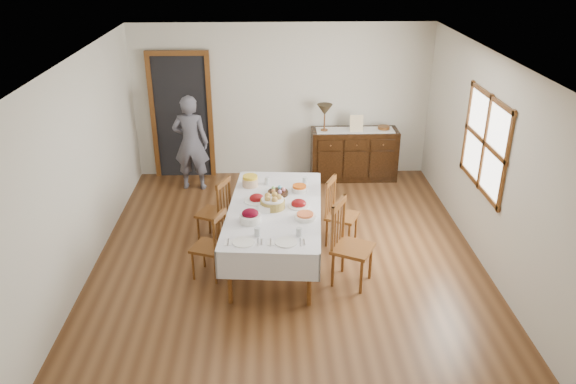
{
  "coord_description": "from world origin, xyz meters",
  "views": [
    {
      "loc": [
        -0.22,
        -6.25,
        3.88
      ],
      "look_at": [
        0.0,
        0.1,
        0.95
      ],
      "focal_mm": 35.0,
      "sensor_mm": 36.0,
      "label": 1
    }
  ],
  "objects_px": {
    "sideboard": "(354,154)",
    "chair_left_near": "(212,244)",
    "chair_right_near": "(349,243)",
    "person": "(191,140)",
    "chair_left_far": "(216,210)",
    "table_lamp": "(325,111)",
    "chair_right_far": "(339,212)",
    "dining_table": "(275,213)"
  },
  "relations": [
    {
      "from": "chair_right_far",
      "to": "chair_left_near",
      "type": "bearing_deg",
      "value": 140.11
    },
    {
      "from": "chair_left_near",
      "to": "table_lamp",
      "type": "height_order",
      "value": "table_lamp"
    },
    {
      "from": "chair_left_near",
      "to": "person",
      "type": "relative_size",
      "value": 0.53
    },
    {
      "from": "person",
      "to": "chair_right_near",
      "type": "bearing_deg",
      "value": 132.23
    },
    {
      "from": "dining_table",
      "to": "chair_left_near",
      "type": "bearing_deg",
      "value": -151.37
    },
    {
      "from": "chair_right_near",
      "to": "sideboard",
      "type": "xyz_separation_m",
      "value": [
        0.52,
        3.19,
        -0.1
      ]
    },
    {
      "from": "dining_table",
      "to": "sideboard",
      "type": "xyz_separation_m",
      "value": [
        1.39,
        2.68,
        -0.24
      ]
    },
    {
      "from": "chair_left_far",
      "to": "table_lamp",
      "type": "height_order",
      "value": "table_lamp"
    },
    {
      "from": "chair_right_far",
      "to": "table_lamp",
      "type": "relative_size",
      "value": 2.04
    },
    {
      "from": "dining_table",
      "to": "chair_left_far",
      "type": "bearing_deg",
      "value": 150.88
    },
    {
      "from": "chair_right_near",
      "to": "person",
      "type": "distance_m",
      "value": 3.63
    },
    {
      "from": "person",
      "to": "table_lamp",
      "type": "distance_m",
      "value": 2.25
    },
    {
      "from": "chair_left_far",
      "to": "person",
      "type": "height_order",
      "value": "person"
    },
    {
      "from": "chair_left_near",
      "to": "table_lamp",
      "type": "xyz_separation_m",
      "value": [
        1.63,
        2.98,
        0.78
      ]
    },
    {
      "from": "chair_right_far",
      "to": "chair_left_far",
      "type": "bearing_deg",
      "value": 111.36
    },
    {
      "from": "sideboard",
      "to": "chair_right_far",
      "type": "bearing_deg",
      "value": -103.12
    },
    {
      "from": "chair_right_far",
      "to": "person",
      "type": "bearing_deg",
      "value": 73.75
    },
    {
      "from": "chair_left_near",
      "to": "chair_left_far",
      "type": "height_order",
      "value": "chair_left_far"
    },
    {
      "from": "chair_left_far",
      "to": "sideboard",
      "type": "bearing_deg",
      "value": 157.73
    },
    {
      "from": "chair_right_near",
      "to": "person",
      "type": "height_order",
      "value": "person"
    },
    {
      "from": "chair_left_far",
      "to": "person",
      "type": "xyz_separation_m",
      "value": [
        -0.54,
        1.82,
        0.37
      ]
    },
    {
      "from": "dining_table",
      "to": "person",
      "type": "distance_m",
      "value": 2.71
    },
    {
      "from": "dining_table",
      "to": "chair_left_near",
      "type": "relative_size",
      "value": 2.62
    },
    {
      "from": "chair_right_far",
      "to": "sideboard",
      "type": "bearing_deg",
      "value": 11.76
    },
    {
      "from": "chair_left_near",
      "to": "table_lamp",
      "type": "bearing_deg",
      "value": 171.53
    },
    {
      "from": "chair_left_far",
      "to": "person",
      "type": "relative_size",
      "value": 0.55
    },
    {
      "from": "sideboard",
      "to": "person",
      "type": "bearing_deg",
      "value": -173.17
    },
    {
      "from": "table_lamp",
      "to": "dining_table",
      "type": "bearing_deg",
      "value": -108.05
    },
    {
      "from": "chair_left_near",
      "to": "chair_right_far",
      "type": "height_order",
      "value": "chair_right_far"
    },
    {
      "from": "chair_left_near",
      "to": "chair_right_near",
      "type": "relative_size",
      "value": 0.84
    },
    {
      "from": "chair_right_near",
      "to": "sideboard",
      "type": "relative_size",
      "value": 0.73
    },
    {
      "from": "dining_table",
      "to": "chair_right_near",
      "type": "relative_size",
      "value": 2.21
    },
    {
      "from": "chair_right_near",
      "to": "person",
      "type": "xyz_separation_m",
      "value": [
        -2.2,
        2.86,
        0.31
      ]
    },
    {
      "from": "chair_right_far",
      "to": "sideboard",
      "type": "distance_m",
      "value": 2.31
    },
    {
      "from": "chair_left_far",
      "to": "chair_right_far",
      "type": "xyz_separation_m",
      "value": [
        1.66,
        -0.1,
        0.0
      ]
    },
    {
      "from": "person",
      "to": "dining_table",
      "type": "bearing_deg",
      "value": 124.24
    },
    {
      "from": "chair_right_near",
      "to": "person",
      "type": "bearing_deg",
      "value": 64.55
    },
    {
      "from": "chair_left_far",
      "to": "table_lamp",
      "type": "distance_m",
      "value": 2.78
    },
    {
      "from": "chair_left_far",
      "to": "chair_right_near",
      "type": "height_order",
      "value": "chair_right_near"
    },
    {
      "from": "dining_table",
      "to": "chair_left_near",
      "type": "xyz_separation_m",
      "value": [
        -0.77,
        -0.34,
        -0.23
      ]
    },
    {
      "from": "chair_left_far",
      "to": "chair_right_near",
      "type": "distance_m",
      "value": 1.96
    },
    {
      "from": "sideboard",
      "to": "chair_left_near",
      "type": "bearing_deg",
      "value": -125.62
    }
  ]
}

